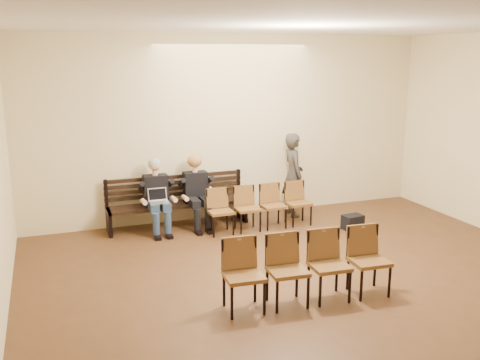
% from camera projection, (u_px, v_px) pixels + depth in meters
% --- Properties ---
extents(ground, '(10.00, 10.00, 0.00)m').
position_uv_depth(ground, '(379.00, 335.00, 6.10)').
color(ground, '#54351C').
rests_on(ground, ground).
extents(room_walls, '(8.02, 10.01, 3.51)m').
position_uv_depth(room_walls, '(352.00, 106.00, 6.23)').
color(room_walls, beige).
rests_on(room_walls, ground).
extents(bench, '(2.60, 0.90, 0.45)m').
position_uv_depth(bench, '(178.00, 215.00, 9.89)').
color(bench, black).
rests_on(bench, ground).
extents(seated_man, '(0.54, 0.74, 1.29)m').
position_uv_depth(seated_man, '(157.00, 197.00, 9.55)').
color(seated_man, black).
rests_on(seated_man, ground).
extents(seated_woman, '(0.54, 0.74, 1.25)m').
position_uv_depth(seated_woman, '(197.00, 194.00, 9.80)').
color(seated_woman, black).
rests_on(seated_woman, ground).
extents(laptop, '(0.35, 0.28, 0.24)m').
position_uv_depth(laptop, '(159.00, 203.00, 9.37)').
color(laptop, silver).
rests_on(laptop, bench).
extents(water_bottle, '(0.08, 0.08, 0.23)m').
position_uv_depth(water_bottle, '(211.00, 200.00, 9.60)').
color(water_bottle, silver).
rests_on(water_bottle, bench).
extents(bag, '(0.39, 0.30, 0.27)m').
position_uv_depth(bag, '(353.00, 222.00, 9.75)').
color(bag, black).
rests_on(bag, ground).
extents(passerby, '(0.52, 0.73, 1.89)m').
position_uv_depth(passerby, '(293.00, 169.00, 10.43)').
color(passerby, '#342F2B').
rests_on(passerby, ground).
extents(chair_row_front, '(1.97, 0.46, 0.81)m').
position_uv_depth(chair_row_front, '(260.00, 207.00, 9.72)').
color(chair_row_front, brown).
rests_on(chair_row_front, ground).
extents(chair_row_back, '(2.24, 0.64, 0.91)m').
position_uv_depth(chair_row_back, '(309.00, 269.00, 6.83)').
color(chair_row_back, brown).
rests_on(chair_row_back, ground).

